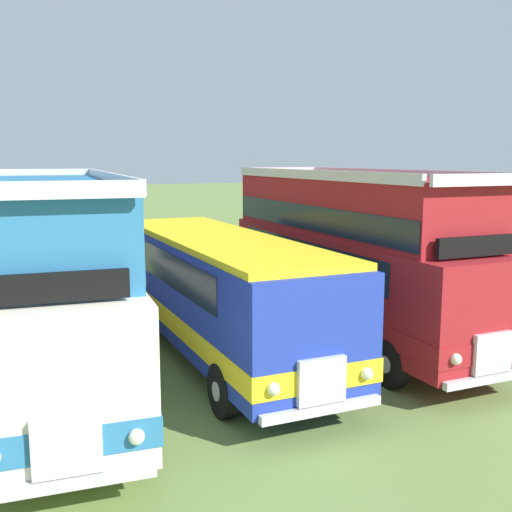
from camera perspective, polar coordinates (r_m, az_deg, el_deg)
bus_fourth_in_row at (r=13.59m, az=-18.36°, el=-1.76°), size 3.16×10.96×4.52m
bus_fifth_in_row at (r=14.76m, az=-3.52°, el=-2.88°), size 2.76×10.02×2.99m
bus_sixth_in_row at (r=16.44m, az=8.82°, el=0.40°), size 2.72×10.15×4.52m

